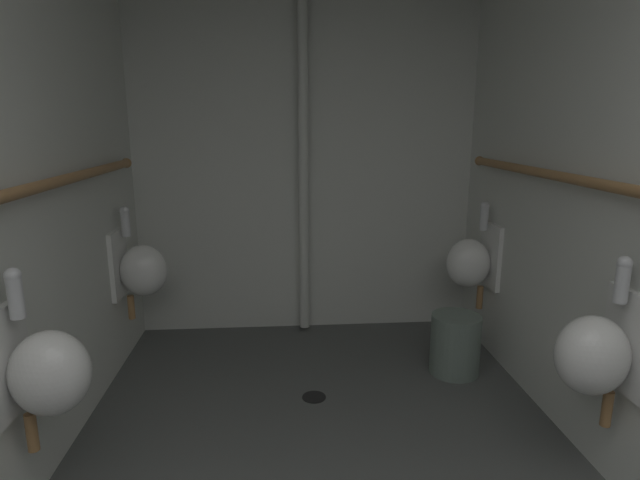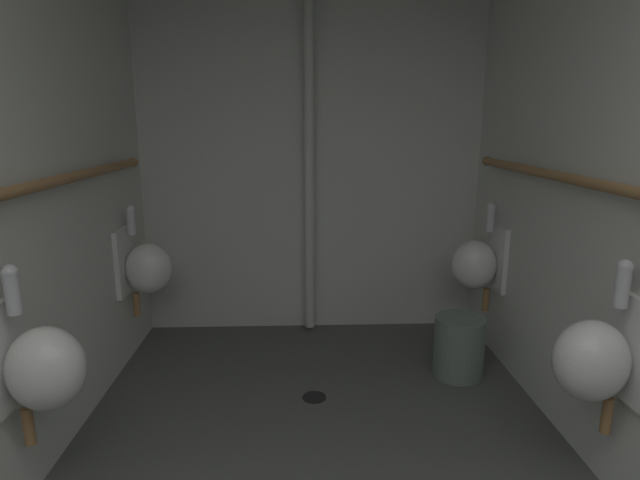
{
  "view_description": "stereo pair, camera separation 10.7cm",
  "coord_description": "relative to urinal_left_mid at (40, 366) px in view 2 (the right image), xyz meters",
  "views": [
    {
      "loc": [
        -0.19,
        0.01,
        1.58
      ],
      "look_at": [
        0.02,
        2.71,
        0.96
      ],
      "focal_mm": 28.94,
      "sensor_mm": 36.0,
      "label": 1
    },
    {
      "loc": [
        -0.08,
        0.01,
        1.58
      ],
      "look_at": [
        0.02,
        2.71,
        0.96
      ],
      "focal_mm": 28.94,
      "sensor_mm": 36.0,
      "label": 2
    }
  ],
  "objects": [
    {
      "name": "wall_back",
      "position": [
        1.11,
        1.97,
        0.71
      ],
      "size": [
        2.63,
        0.06,
        2.71
      ],
      "primitive_type": "cube",
      "color": "silver",
      "rests_on": "ground"
    },
    {
      "name": "supply_pipe_right",
      "position": [
        2.31,
        0.06,
        0.67
      ],
      "size": [
        0.06,
        3.19,
        0.06
      ],
      "color": "#9E7042"
    },
    {
      "name": "standpipe_back_wall",
      "position": [
        1.09,
        1.86,
        0.71
      ],
      "size": [
        0.07,
        0.07,
        2.66
      ],
      "primitive_type": "cylinder",
      "color": "silver",
      "rests_on": "ground"
    },
    {
      "name": "waste_bin",
      "position": [
        2.02,
        1.09,
        -0.45
      ],
      "size": [
        0.31,
        0.31,
        0.39
      ],
      "primitive_type": "cylinder",
      "color": "slate",
      "rests_on": "ground"
    },
    {
      "name": "floor_drain",
      "position": [
        1.1,
        0.84,
        -0.64
      ],
      "size": [
        0.14,
        0.14,
        0.01
      ],
      "primitive_type": "cylinder",
      "color": "black",
      "rests_on": "ground"
    },
    {
      "name": "urinal_left_mid",
      "position": [
        0.0,
        0.0,
        0.0
      ],
      "size": [
        0.32,
        0.3,
        0.76
      ],
      "color": "white"
    },
    {
      "name": "urinal_left_far",
      "position": [
        0.0,
        1.41,
        0.0
      ],
      "size": [
        0.32,
        0.3,
        0.76
      ],
      "color": "white"
    },
    {
      "name": "urinal_right_mid",
      "position": [
        2.22,
        -0.01,
        0.0
      ],
      "size": [
        0.32,
        0.3,
        0.76
      ],
      "color": "white"
    },
    {
      "name": "urinal_right_far",
      "position": [
        2.22,
        1.42,
        0.0
      ],
      "size": [
        0.32,
        0.3,
        0.76
      ],
      "color": "white"
    }
  ]
}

